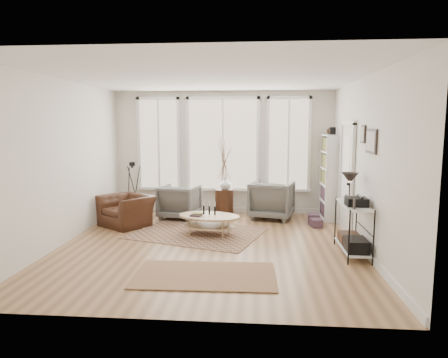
# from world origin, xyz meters

# --- Properties ---
(room) EXTENTS (5.50, 5.54, 2.90)m
(room) POSITION_xyz_m (0.02, 0.03, 1.43)
(room) COLOR #A77B51
(room) RESTS_ON ground
(bay_window) EXTENTS (4.14, 0.12, 2.24)m
(bay_window) POSITION_xyz_m (0.00, 2.71, 1.61)
(bay_window) COLOR tan
(bay_window) RESTS_ON ground
(door) EXTENTS (0.09, 1.06, 2.22)m
(door) POSITION_xyz_m (2.57, 1.15, 1.12)
(door) COLOR silver
(door) RESTS_ON ground
(bookcase) EXTENTS (0.31, 0.85, 2.06)m
(bookcase) POSITION_xyz_m (2.44, 2.23, 0.96)
(bookcase) COLOR white
(bookcase) RESTS_ON ground
(low_shelf) EXTENTS (0.38, 1.08, 1.30)m
(low_shelf) POSITION_xyz_m (2.38, -0.30, 0.51)
(low_shelf) COLOR white
(low_shelf) RESTS_ON ground
(wall_art) EXTENTS (0.04, 0.88, 0.44)m
(wall_art) POSITION_xyz_m (2.58, -0.27, 1.88)
(wall_art) COLOR black
(wall_art) RESTS_ON ground
(rug_main) EXTENTS (2.80, 2.42, 0.01)m
(rug_main) POSITION_xyz_m (-0.34, 0.75, 0.01)
(rug_main) COLOR brown
(rug_main) RESTS_ON ground
(rug_runner) EXTENTS (2.00, 1.14, 0.01)m
(rug_runner) POSITION_xyz_m (0.10, -1.44, 0.01)
(rug_runner) COLOR brown
(rug_runner) RESTS_ON ground
(coffee_table) EXTENTS (1.34, 1.01, 0.55)m
(coffee_table) POSITION_xyz_m (-0.10, 0.69, 0.30)
(coffee_table) COLOR tan
(coffee_table) RESTS_ON ground
(armchair_left) EXTENTS (0.95, 0.97, 0.76)m
(armchair_left) POSITION_xyz_m (-0.93, 2.02, 0.38)
(armchair_left) COLOR slate
(armchair_left) RESTS_ON ground
(armchair_right) EXTENTS (1.12, 1.14, 0.85)m
(armchair_right) POSITION_xyz_m (1.16, 2.17, 0.43)
(armchair_right) COLOR slate
(armchair_right) RESTS_ON ground
(side_table) EXTENTS (0.42, 0.42, 1.78)m
(side_table) POSITION_xyz_m (0.07, 2.25, 0.86)
(side_table) COLOR #3A1F13
(side_table) RESTS_ON ground
(vase) EXTENTS (0.33, 0.33, 0.28)m
(vase) POSITION_xyz_m (0.10, 2.25, 0.78)
(vase) COLOR silver
(vase) RESTS_ON side_table
(accent_chair) EXTENTS (1.30, 1.27, 0.64)m
(accent_chair) POSITION_xyz_m (-1.91, 1.25, 0.32)
(accent_chair) COLOR #3A1F13
(accent_chair) RESTS_ON ground
(tripod_camera) EXTENTS (0.44, 0.44, 1.26)m
(tripod_camera) POSITION_xyz_m (-2.05, 2.18, 0.58)
(tripod_camera) COLOR black
(tripod_camera) RESTS_ON ground
(book_stack_near) EXTENTS (0.27, 0.33, 0.20)m
(book_stack_near) POSITION_xyz_m (2.05, 1.79, 0.10)
(book_stack_near) COLOR maroon
(book_stack_near) RESTS_ON ground
(book_stack_far) EXTENTS (0.26, 0.31, 0.17)m
(book_stack_far) POSITION_xyz_m (2.05, 1.43, 0.09)
(book_stack_far) COLOR maroon
(book_stack_far) RESTS_ON ground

